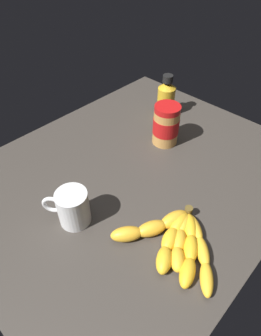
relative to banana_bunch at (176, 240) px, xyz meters
The scene contains 5 objects.
ground_plane 26.07cm from the banana_bunch, 64.24° to the left, with size 97.39×79.37×3.86cm, color #38332D.
banana_bunch is the anchor object (origin of this frame).
peanut_butter_jar 39.04cm from the banana_bunch, 42.58° to the left, with size 8.34×8.34×13.51cm.
honey_bottle 55.92cm from the banana_bunch, 41.38° to the left, with size 6.29×6.29×15.29cm.
coffee_mug 25.56cm from the banana_bunch, 118.17° to the left, with size 8.98×10.29×9.62cm.
Camera 1 is at (-44.23, -40.54, 58.46)cm, focal length 30.16 mm.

